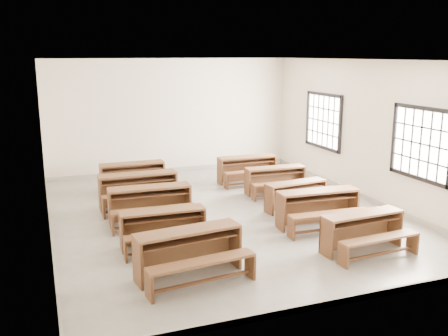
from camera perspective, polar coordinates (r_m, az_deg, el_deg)
name	(u,v)px	position (r m, az deg, el deg)	size (l,w,h in m)	color
room	(228,113)	(10.20, 0.48, 6.31)	(8.50, 8.50, 3.20)	gray
desk_set_0	(190,250)	(7.65, -3.95, -9.30)	(1.72, 1.03, 0.74)	brown
desk_set_1	(164,226)	(8.82, -6.93, -6.57)	(1.51, 0.82, 0.67)	brown
desk_set_2	(150,202)	(10.09, -8.44, -3.86)	(1.67, 0.92, 0.74)	brown
desk_set_3	(139,188)	(11.12, -9.73, -2.25)	(1.70, 0.89, 0.76)	brown
desk_set_4	(133,175)	(12.48, -10.38, -0.77)	(1.57, 0.82, 0.70)	brown
desk_set_5	(364,229)	(8.91, 15.67, -6.76)	(1.53, 0.86, 0.67)	brown
desk_set_6	(319,206)	(9.92, 10.80, -4.27)	(1.66, 0.93, 0.73)	brown
desk_set_7	(297,194)	(10.89, 8.33, -2.95)	(1.47, 0.88, 0.63)	brown
desk_set_8	(276,178)	(12.11, 5.94, -1.18)	(1.50, 0.85, 0.66)	brown
desk_set_9	(248,167)	(13.11, 2.72, 0.07)	(1.56, 0.83, 0.70)	brown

